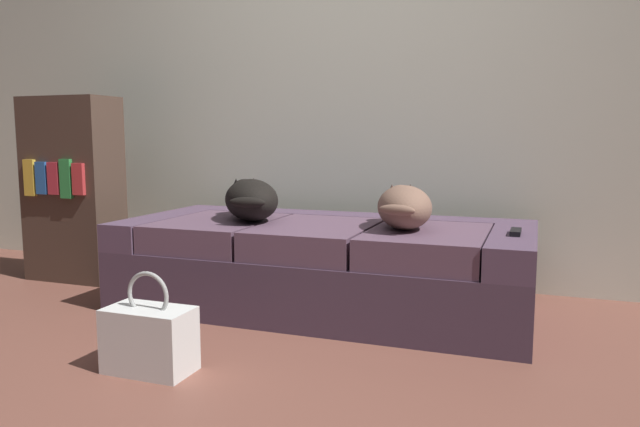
# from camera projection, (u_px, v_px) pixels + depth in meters

# --- Properties ---
(ground_plane) EXTENTS (10.00, 10.00, 0.00)m
(ground_plane) POSITION_uv_depth(u_px,v_px,m) (216.00, 391.00, 2.03)
(ground_plane) COLOR brown
(back_wall) EXTENTS (6.40, 0.10, 2.80)m
(back_wall) POSITION_uv_depth(u_px,v_px,m) (363.00, 46.00, 3.52)
(back_wall) COLOR silver
(back_wall) RESTS_ON ground
(couch) EXTENTS (2.03, 0.92, 0.44)m
(couch) POSITION_uv_depth(u_px,v_px,m) (323.00, 265.00, 3.02)
(couch) COLOR #483548
(couch) RESTS_ON ground
(dog_dark) EXTENTS (0.49, 0.57, 0.21)m
(dog_dark) POSITION_uv_depth(u_px,v_px,m) (250.00, 199.00, 3.08)
(dog_dark) COLOR black
(dog_dark) RESTS_ON couch
(dog_tan) EXTENTS (0.37, 0.58, 0.20)m
(dog_tan) POSITION_uv_depth(u_px,v_px,m) (404.00, 206.00, 2.80)
(dog_tan) COLOR #7F5D4C
(dog_tan) RESTS_ON couch
(tv_remote) EXTENTS (0.05, 0.15, 0.02)m
(tv_remote) POSITION_uv_depth(u_px,v_px,m) (516.00, 232.00, 2.61)
(tv_remote) COLOR black
(tv_remote) RESTS_ON couch
(handbag) EXTENTS (0.32, 0.18, 0.38)m
(handbag) POSITION_uv_depth(u_px,v_px,m) (149.00, 338.00, 2.19)
(handbag) COLOR silver
(handbag) RESTS_ON ground
(bookshelf) EXTENTS (0.56, 0.30, 1.10)m
(bookshelf) POSITION_uv_depth(u_px,v_px,m) (73.00, 189.00, 3.59)
(bookshelf) COLOR #48362B
(bookshelf) RESTS_ON ground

